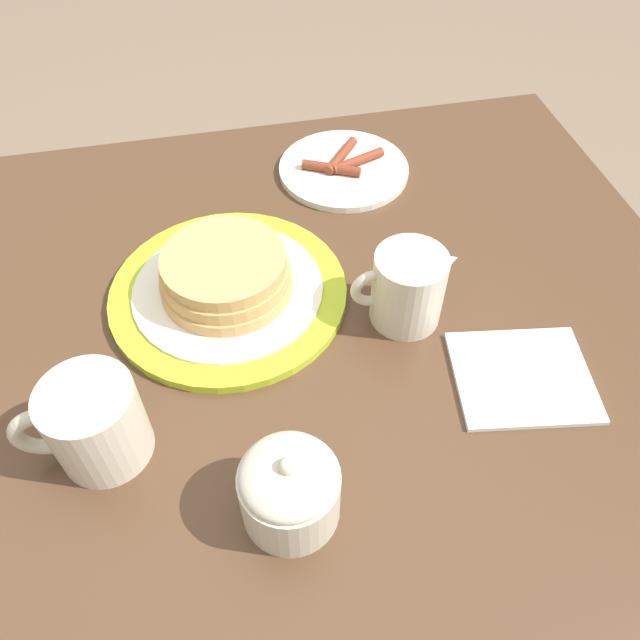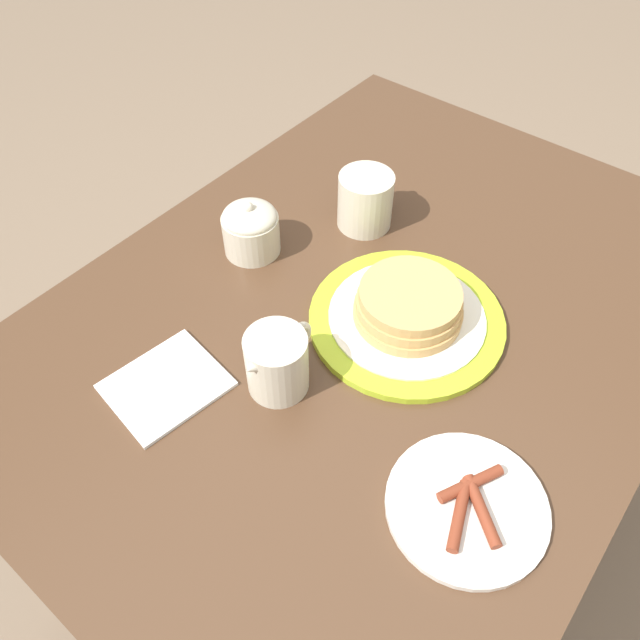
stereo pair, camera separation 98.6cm
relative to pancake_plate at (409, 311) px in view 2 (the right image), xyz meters
name	(u,v)px [view 2 (the right image)]	position (x,y,z in m)	size (l,w,h in m)	color
ground_plane	(356,514)	(0.00, 0.05, -0.77)	(8.00, 8.00, 0.00)	#7A6651
dining_table	(371,361)	(0.00, 0.05, -0.16)	(1.14, 0.83, 0.75)	#4C3321
pancake_plate	(409,311)	(0.00, 0.00, 0.00)	(0.29, 0.29, 0.07)	#AAC628
side_plate_bacon	(467,506)	(-0.20, -0.22, -0.02)	(0.19, 0.19, 0.02)	silver
coffee_mug	(367,199)	(0.14, 0.18, 0.02)	(0.13, 0.09, 0.10)	beige
creamer_pitcher	(277,362)	(-0.20, 0.07, 0.02)	(0.13, 0.08, 0.10)	beige
sugar_bowl	(251,229)	(-0.03, 0.29, 0.02)	(0.09, 0.09, 0.10)	beige
napkin	(166,385)	(-0.30, 0.19, -0.02)	(0.17, 0.15, 0.01)	white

